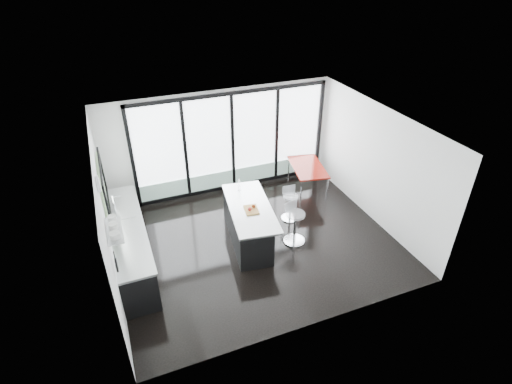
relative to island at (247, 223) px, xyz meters
name	(u,v)px	position (x,y,z in m)	size (l,w,h in m)	color
floor	(257,242)	(0.15, -0.20, -0.45)	(6.00, 5.00, 0.00)	black
ceiling	(257,127)	(0.15, -0.20, 2.35)	(6.00, 5.00, 0.00)	white
wall_back	(231,146)	(0.43, 2.26, 0.83)	(6.00, 0.09, 2.80)	silver
wall_front	(315,266)	(0.15, -2.70, 0.95)	(6.00, 0.00, 2.80)	silver
wall_left	(105,206)	(-2.82, 0.07, 1.12)	(0.26, 5.00, 2.80)	silver
wall_right	(377,165)	(3.15, -0.20, 0.95)	(0.00, 5.00, 2.80)	silver
counter_cabinets	(130,244)	(-2.52, 0.19, 0.02)	(0.69, 3.24, 1.36)	black
island	(247,223)	(0.00, 0.00, 0.00)	(1.20, 2.26, 1.14)	black
bar_stool_near	(295,227)	(0.96, -0.48, -0.06)	(0.49, 0.49, 0.77)	silver
bar_stool_far	(290,207)	(1.26, 0.36, -0.12)	(0.42, 0.42, 0.66)	silver
red_table	(307,178)	(2.26, 1.40, -0.07)	(0.80, 1.39, 0.75)	maroon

